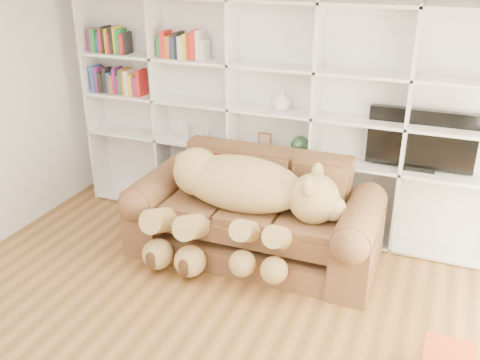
% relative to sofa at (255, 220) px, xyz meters
% --- Properties ---
extents(floor, '(5.00, 5.00, 0.00)m').
position_rel_sofa_xyz_m(floor, '(-0.05, -1.64, -0.38)').
color(floor, brown).
rests_on(floor, ground).
extents(wall_back, '(5.00, 0.02, 2.70)m').
position_rel_sofa_xyz_m(wall_back, '(-0.05, 0.86, 0.97)').
color(wall_back, white).
rests_on(wall_back, floor).
extents(bookshelf, '(4.43, 0.35, 2.40)m').
position_rel_sofa_xyz_m(bookshelf, '(-0.29, 0.72, 0.93)').
color(bookshelf, white).
rests_on(bookshelf, floor).
extents(sofa, '(2.39, 1.03, 1.00)m').
position_rel_sofa_xyz_m(sofa, '(0.00, 0.00, 0.00)').
color(sofa, brown).
rests_on(sofa, floor).
extents(teddy_bear, '(1.78, 0.98, 1.03)m').
position_rel_sofa_xyz_m(teddy_bear, '(-0.09, -0.20, 0.32)').
color(teddy_bear, tan).
rests_on(teddy_bear, sofa).
extents(throw_pillow, '(0.47, 0.33, 0.45)m').
position_rel_sofa_xyz_m(throw_pillow, '(-0.51, 0.17, 0.35)').
color(throw_pillow, '#5C0F1C').
rests_on(throw_pillow, sofa).
extents(tv, '(1.00, 0.18, 0.59)m').
position_rel_sofa_xyz_m(tv, '(1.41, 0.72, 0.78)').
color(tv, black).
rests_on(tv, bookshelf).
extents(picture_frame, '(0.14, 0.04, 0.18)m').
position_rel_sofa_xyz_m(picture_frame, '(-0.14, 0.67, 0.58)').
color(picture_frame, brown).
rests_on(picture_frame, bookshelf).
extents(green_vase, '(0.20, 0.20, 0.20)m').
position_rel_sofa_xyz_m(green_vase, '(0.25, 0.67, 0.58)').
color(green_vase, '#29502F').
rests_on(green_vase, bookshelf).
extents(figurine_tall, '(0.08, 0.08, 0.15)m').
position_rel_sofa_xyz_m(figurine_tall, '(-1.07, 0.67, 0.56)').
color(figurine_tall, beige).
rests_on(figurine_tall, bookshelf).
extents(figurine_short, '(0.10, 0.10, 0.13)m').
position_rel_sofa_xyz_m(figurine_short, '(-0.82, 0.67, 0.55)').
color(figurine_short, beige).
rests_on(figurine_short, bookshelf).
extents(snow_globe, '(0.11, 0.11, 0.11)m').
position_rel_sofa_xyz_m(snow_globe, '(-0.62, 0.67, 0.54)').
color(snow_globe, silver).
rests_on(snow_globe, bookshelf).
extents(shelf_vase, '(0.25, 0.25, 0.20)m').
position_rel_sofa_xyz_m(shelf_vase, '(0.03, 0.67, 1.04)').
color(shelf_vase, silver).
rests_on(shelf_vase, bookshelf).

